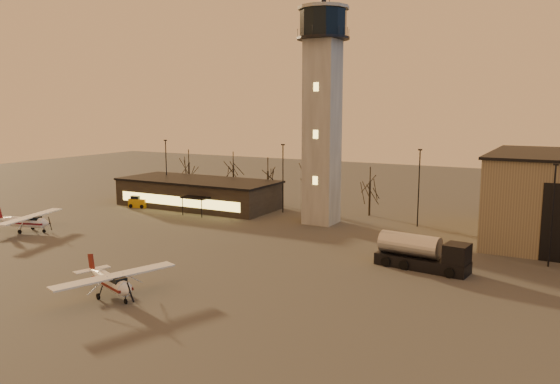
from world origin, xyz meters
name	(u,v)px	position (x,y,z in m)	size (l,w,h in m)	color
ground	(179,286)	(0.00, 0.00, 0.00)	(220.00, 220.00, 0.00)	#403E3B
control_tower	(322,100)	(0.00, 30.00, 16.33)	(6.80, 6.80, 32.60)	gray
terminal	(198,193)	(-21.99, 31.98, 2.16)	(25.40, 12.20, 4.30)	black
light_poles	(328,183)	(0.50, 31.00, 5.41)	(58.50, 12.25, 10.14)	black
tree_row	(267,167)	(-13.70, 39.16, 5.94)	(37.20, 9.20, 8.80)	black
cessna_front	(114,286)	(-2.85, -4.79, 0.98)	(8.39, 10.27, 2.88)	silver
cessna_rear	(29,224)	(-29.89, 7.58, 1.01)	(8.62, 10.71, 2.97)	white
fuel_truck	(422,256)	(17.24, 15.32, 1.30)	(9.15, 3.81, 3.30)	black
service_cart	(139,203)	(-29.79, 26.99, 0.71)	(3.17, 2.33, 1.85)	#CE920C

